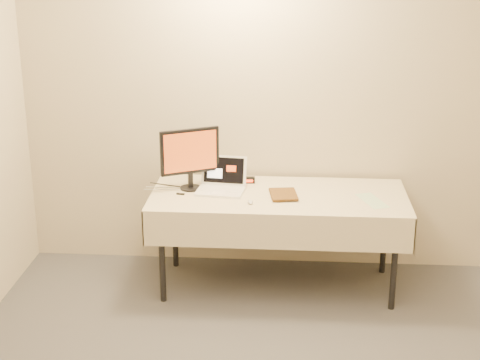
# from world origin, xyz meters

# --- Properties ---
(back_wall) EXTENTS (4.00, 0.10, 2.70)m
(back_wall) POSITION_xyz_m (0.00, 2.50, 1.35)
(back_wall) COLOR beige
(back_wall) RESTS_ON ground
(table) EXTENTS (1.86, 0.81, 0.74)m
(table) POSITION_xyz_m (0.00, 2.05, 0.68)
(table) COLOR black
(table) RESTS_ON ground
(laptop) EXTENTS (0.37, 0.33, 0.24)m
(laptop) POSITION_xyz_m (-0.42, 2.11, 0.80)
(laptop) COLOR white
(laptop) RESTS_ON table
(monitor) EXTENTS (0.41, 0.23, 0.46)m
(monitor) POSITION_xyz_m (-0.66, 2.12, 1.01)
(monitor) COLOR black
(monitor) RESTS_ON table
(book) EXTENTS (0.19, 0.05, 0.25)m
(book) POSITION_xyz_m (-0.06, 1.99, 0.86)
(book) COLOR #8B5A19
(book) RESTS_ON table
(alarm_clock) EXTENTS (0.11, 0.05, 0.04)m
(alarm_clock) POSITION_xyz_m (-0.24, 2.29, 0.76)
(alarm_clock) COLOR black
(alarm_clock) RESTS_ON table
(clicker) EXTENTS (0.05, 0.08, 0.02)m
(clicker) POSITION_xyz_m (-0.20, 1.85, 0.75)
(clicker) COLOR #B6B6B9
(clicker) RESTS_ON table
(paper_form) EXTENTS (0.23, 0.34, 0.00)m
(paper_form) POSITION_xyz_m (0.66, 1.96, 0.74)
(paper_form) COLOR #B4D6AA
(paper_form) RESTS_ON table
(usb_dongle) EXTENTS (0.06, 0.03, 0.01)m
(usb_dongle) POSITION_xyz_m (-0.71, 1.99, 0.74)
(usb_dongle) COLOR black
(usb_dongle) RESTS_ON table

